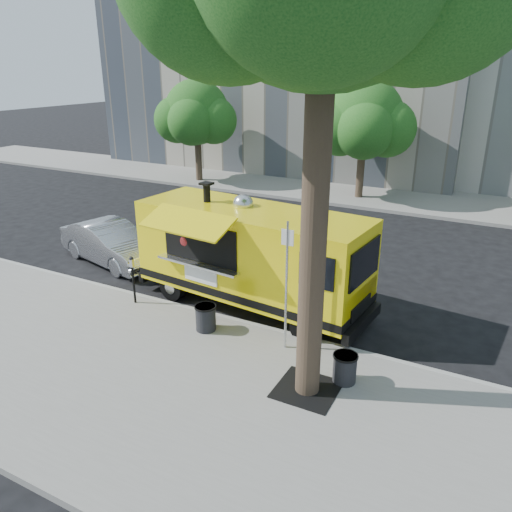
% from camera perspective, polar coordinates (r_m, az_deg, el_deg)
% --- Properties ---
extents(ground, '(120.00, 120.00, 0.00)m').
position_cam_1_polar(ground, '(13.49, 0.03, -6.25)').
color(ground, black).
rests_on(ground, ground).
extents(sidewalk, '(60.00, 6.00, 0.15)m').
position_cam_1_polar(sidewalk, '(10.59, -10.37, -14.65)').
color(sidewalk, gray).
rests_on(sidewalk, ground).
extents(curb, '(60.00, 0.14, 0.16)m').
position_cam_1_polar(curb, '(12.74, -1.93, -7.65)').
color(curb, '#999993').
rests_on(curb, ground).
extents(far_sidewalk, '(60.00, 5.00, 0.15)m').
position_cam_1_polar(far_sidewalk, '(25.50, 14.30, 6.57)').
color(far_sidewalk, gray).
rests_on(far_sidewalk, ground).
extents(tree_well, '(1.20, 1.20, 0.02)m').
position_cam_1_polar(tree_well, '(10.32, 5.84, -14.90)').
color(tree_well, black).
rests_on(tree_well, sidewalk).
extents(far_tree_a, '(3.42, 3.42, 5.36)m').
position_cam_1_polar(far_tree_a, '(27.80, -6.80, 15.98)').
color(far_tree_a, '#33261C').
rests_on(far_tree_a, far_sidewalk).
extents(far_tree_b, '(3.60, 3.60, 5.50)m').
position_cam_1_polar(far_tree_b, '(24.34, 12.28, 15.08)').
color(far_tree_b, '#33261C').
rests_on(far_tree_b, far_sidewalk).
extents(sign_post, '(0.28, 0.06, 3.00)m').
position_cam_1_polar(sign_post, '(10.83, 3.51, -2.65)').
color(sign_post, silver).
rests_on(sign_post, sidewalk).
extents(parking_meter, '(0.11, 0.11, 1.33)m').
position_cam_1_polar(parking_meter, '(13.65, -13.91, -2.03)').
color(parking_meter, black).
rests_on(parking_meter, sidewalk).
extents(food_truck, '(6.73, 3.35, 3.23)m').
position_cam_1_polar(food_truck, '(13.13, -0.72, 0.22)').
color(food_truck, yellow).
rests_on(food_truck, ground).
extents(sedan, '(4.32, 2.37, 1.35)m').
position_cam_1_polar(sedan, '(17.12, -16.21, 1.42)').
color(sedan, '#B0B2B8').
rests_on(sedan, ground).
extents(trash_bin_left, '(0.53, 0.53, 0.64)m').
position_cam_1_polar(trash_bin_left, '(12.19, -5.78, -6.95)').
color(trash_bin_left, black).
rests_on(trash_bin_left, sidewalk).
extents(trash_bin_right, '(0.52, 0.52, 0.62)m').
position_cam_1_polar(trash_bin_right, '(10.47, 10.12, -12.41)').
color(trash_bin_right, black).
rests_on(trash_bin_right, sidewalk).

